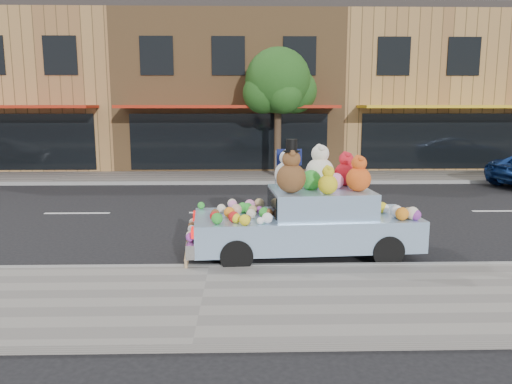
{
  "coord_description": "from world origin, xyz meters",
  "views": [
    {
      "loc": [
        0.63,
        -13.63,
        2.97
      ],
      "look_at": [
        0.87,
        -3.82,
        1.25
      ],
      "focal_mm": 35.0,
      "sensor_mm": 36.0,
      "label": 1
    }
  ],
  "objects": [
    {
      "name": "ground",
      "position": [
        0.0,
        0.0,
        0.0
      ],
      "size": [
        120.0,
        120.0,
        0.0
      ],
      "primitive_type": "plane",
      "color": "black",
      "rests_on": "ground"
    },
    {
      "name": "art_car",
      "position": [
        1.87,
        -4.12,
        0.81
      ],
      "size": [
        4.6,
        2.06,
        2.35
      ],
      "rotation": [
        0.0,
        0.0,
        0.07
      ],
      "color": "black",
      "rests_on": "ground"
    },
    {
      "name": "storefront_mid",
      "position": [
        0.0,
        11.97,
        3.64
      ],
      "size": [
        10.0,
        9.8,
        7.3
      ],
      "color": "olive",
      "rests_on": "ground"
    },
    {
      "name": "near_sidewalk",
      "position": [
        0.0,
        -6.5,
        0.06
      ],
      "size": [
        60.0,
        3.0,
        0.12
      ],
      "primitive_type": "cube",
      "color": "gray",
      "rests_on": "ground"
    },
    {
      "name": "far_sidewalk",
      "position": [
        0.0,
        6.5,
        0.06
      ],
      "size": [
        60.0,
        3.0,
        0.12
      ],
      "primitive_type": "cube",
      "color": "gray",
      "rests_on": "ground"
    },
    {
      "name": "storefront_right",
      "position": [
        10.0,
        11.97,
        3.64
      ],
      "size": [
        10.0,
        9.8,
        7.3
      ],
      "color": "#A67B45",
      "rests_on": "ground"
    },
    {
      "name": "street_tree",
      "position": [
        2.03,
        6.55,
        3.69
      ],
      "size": [
        3.0,
        2.7,
        5.22
      ],
      "color": "#38281C",
      "rests_on": "ground"
    },
    {
      "name": "storefront_left",
      "position": [
        -10.0,
        11.97,
        3.64
      ],
      "size": [
        10.0,
        9.8,
        7.3
      ],
      "color": "#A67B45",
      "rests_on": "ground"
    },
    {
      "name": "near_kerb",
      "position": [
        0.0,
        -5.0,
        0.07
      ],
      "size": [
        60.0,
        0.12,
        0.13
      ],
      "primitive_type": "cube",
      "color": "gray",
      "rests_on": "ground"
    },
    {
      "name": "far_kerb",
      "position": [
        0.0,
        5.0,
        0.07
      ],
      "size": [
        60.0,
        0.12,
        0.13
      ],
      "primitive_type": "cube",
      "color": "gray",
      "rests_on": "ground"
    }
  ]
}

